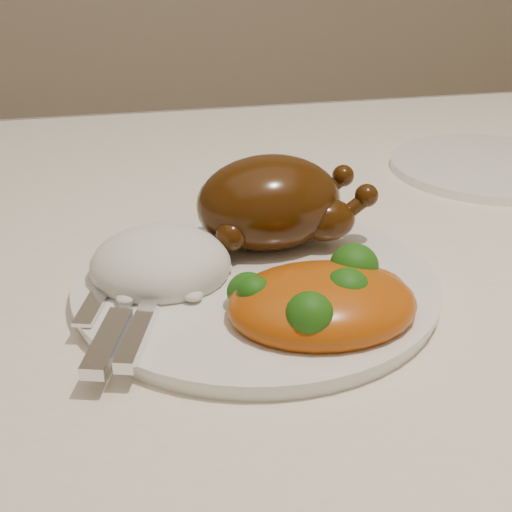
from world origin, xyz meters
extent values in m
cube|color=brown|center=(0.00, 0.00, 0.74)|extent=(1.60, 0.90, 0.04)
cube|color=silver|center=(0.00, 0.00, 0.76)|extent=(1.72, 1.02, 0.01)
cube|color=silver|center=(0.00, 0.51, 0.68)|extent=(1.72, 0.01, 0.18)
cylinder|color=white|center=(0.03, -0.08, 0.77)|extent=(0.30, 0.30, 0.01)
cylinder|color=white|center=(0.37, 0.15, 0.77)|extent=(0.26, 0.26, 0.01)
ellipsoid|color=#3F2006|center=(0.06, -0.02, 0.82)|extent=(0.14, 0.11, 0.08)
ellipsoid|color=#3F2006|center=(0.05, -0.02, 0.84)|extent=(0.07, 0.05, 0.03)
ellipsoid|color=#3F2006|center=(0.10, -0.04, 0.81)|extent=(0.05, 0.04, 0.04)
sphere|color=#3F2006|center=(0.14, -0.04, 0.83)|extent=(0.02, 0.02, 0.02)
ellipsoid|color=#3F2006|center=(0.10, 0.01, 0.81)|extent=(0.05, 0.04, 0.04)
sphere|color=#3F2006|center=(0.13, 0.02, 0.83)|extent=(0.02, 0.02, 0.02)
sphere|color=#3F2006|center=(0.02, -0.05, 0.81)|extent=(0.03, 0.03, 0.03)
sphere|color=#3F2006|center=(0.01, 0.01, 0.81)|extent=(0.03, 0.03, 0.03)
ellipsoid|color=white|center=(-0.04, -0.06, 0.79)|extent=(0.13, 0.12, 0.06)
ellipsoid|color=#B94D0B|center=(0.07, -0.15, 0.79)|extent=(0.15, 0.12, 0.05)
ellipsoid|color=#B94D0B|center=(0.10, -0.14, 0.79)|extent=(0.06, 0.06, 0.03)
ellipsoid|color=#10430B|center=(0.08, -0.16, 0.81)|extent=(0.03, 0.03, 0.03)
ellipsoid|color=#10430B|center=(0.02, -0.14, 0.80)|extent=(0.02, 0.02, 0.02)
ellipsoid|color=#10430B|center=(0.05, -0.18, 0.80)|extent=(0.03, 0.03, 0.03)
ellipsoid|color=#10430B|center=(0.06, -0.18, 0.80)|extent=(0.03, 0.03, 0.02)
ellipsoid|color=#10430B|center=(0.02, -0.12, 0.79)|extent=(0.03, 0.03, 0.03)
ellipsoid|color=#10430B|center=(0.10, -0.12, 0.81)|extent=(0.04, 0.04, 0.03)
cube|color=silver|center=(-0.09, -0.07, 0.78)|extent=(0.05, 0.12, 0.00)
cube|color=silver|center=(-0.09, -0.16, 0.79)|extent=(0.04, 0.08, 0.01)
cube|color=silver|center=(-0.07, -0.15, 0.79)|extent=(0.04, 0.08, 0.01)
cube|color=silver|center=(-0.07, -0.07, 0.79)|extent=(0.04, 0.09, 0.00)
camera|label=1|loc=(-0.08, -0.58, 1.05)|focal=50.00mm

